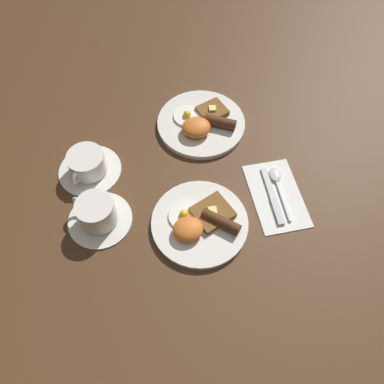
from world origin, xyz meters
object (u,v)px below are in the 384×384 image
at_px(breakfast_plate_near, 200,222).
at_px(spoon, 277,180).
at_px(teacup_near, 97,214).
at_px(teacup_far, 88,165).
at_px(breakfast_plate_far, 202,123).
at_px(knife, 273,198).

relative_size(breakfast_plate_near, spoon, 1.47).
relative_size(breakfast_plate_near, teacup_near, 1.50).
bearing_deg(breakfast_plate_near, teacup_far, 139.37).
distance_m(breakfast_plate_far, teacup_far, 0.34).
bearing_deg(breakfast_plate_far, knife, -65.84).
distance_m(teacup_far, knife, 0.49).
xyz_separation_m(breakfast_plate_far, teacup_far, (-0.33, -0.09, 0.01)).
relative_size(teacup_far, spoon, 1.03).
xyz_separation_m(breakfast_plate_near, teacup_far, (-0.25, 0.22, 0.01)).
bearing_deg(breakfast_plate_near, breakfast_plate_far, 76.76).
bearing_deg(breakfast_plate_near, spoon, 20.03).
bearing_deg(breakfast_plate_far, breakfast_plate_near, -103.24).
bearing_deg(teacup_far, teacup_near, -84.68).
height_order(breakfast_plate_near, teacup_far, teacup_far).
bearing_deg(teacup_far, breakfast_plate_far, 15.88).
bearing_deg(knife, teacup_near, 87.85).
bearing_deg(knife, teacup_far, 69.63).
bearing_deg(breakfast_plate_far, teacup_near, -141.65).
bearing_deg(teacup_near, breakfast_plate_near, -14.85).
distance_m(breakfast_plate_near, spoon, 0.24).
bearing_deg(spoon, teacup_near, 94.45).
height_order(breakfast_plate_near, breakfast_plate_far, breakfast_plate_far).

